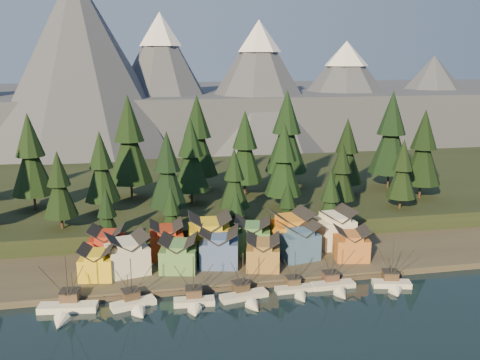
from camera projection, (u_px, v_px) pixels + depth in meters
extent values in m
plane|color=black|center=(250.00, 322.00, 103.51)|extent=(500.00, 500.00, 0.00)
cube|color=#3A332A|center=(218.00, 247.00, 141.52)|extent=(400.00, 50.00, 1.50)
cube|color=black|center=(196.00, 192.00, 188.73)|extent=(420.00, 100.00, 6.00)
cube|color=#4D4437|center=(234.00, 285.00, 119.14)|extent=(80.00, 4.00, 1.00)
cube|color=#4D5163|center=(167.00, 113.00, 329.16)|extent=(560.00, 160.00, 30.00)
cone|color=#4D5163|center=(79.00, 66.00, 256.45)|extent=(100.00, 100.00, 90.00)
cone|color=#4D5163|center=(162.00, 82.00, 283.29)|extent=(80.00, 80.00, 72.00)
cone|color=white|center=(160.00, 29.00, 277.00)|extent=(22.40, 22.40, 17.28)
cone|color=#4D5163|center=(258.00, 86.00, 281.78)|extent=(84.00, 84.00, 68.00)
cone|color=white|center=(259.00, 36.00, 275.84)|extent=(23.52, 23.52, 16.32)
cone|color=#4D5163|center=(345.00, 93.00, 308.64)|extent=(92.00, 92.00, 58.00)
cone|color=white|center=(346.00, 53.00, 303.57)|extent=(25.76, 25.76, 13.92)
cone|color=#4D5163|center=(431.00, 97.00, 328.58)|extent=(88.00, 88.00, 50.00)
cube|color=silver|center=(68.00, 308.00, 108.28)|extent=(12.04, 4.88, 1.81)
cone|color=silver|center=(60.00, 324.00, 102.04)|extent=(3.88, 4.40, 3.39)
cube|color=black|center=(68.00, 312.00, 108.43)|extent=(12.33, 4.97, 0.40)
cube|color=brown|center=(70.00, 296.00, 109.95)|extent=(4.03, 3.83, 2.04)
cube|color=#262424|center=(70.00, 291.00, 109.69)|extent=(4.28, 4.09, 0.23)
cylinder|color=black|center=(67.00, 280.00, 107.60)|extent=(0.20, 0.20, 10.18)
cylinder|color=black|center=(72.00, 284.00, 111.94)|extent=(0.16, 0.16, 4.98)
cube|color=silver|center=(133.00, 305.00, 109.97)|extent=(9.61, 5.53, 1.63)
cone|color=silver|center=(141.00, 315.00, 105.67)|extent=(3.82, 3.85, 3.06)
cube|color=black|center=(133.00, 307.00, 110.11)|extent=(9.83, 5.64, 0.36)
cube|color=#453525|center=(131.00, 295.00, 111.04)|extent=(4.00, 3.86, 1.83)
cube|color=#262424|center=(130.00, 290.00, 110.81)|extent=(4.25, 4.11, 0.20)
cylinder|color=black|center=(131.00, 280.00, 109.22)|extent=(0.18, 0.18, 9.17)
cylinder|color=black|center=(128.00, 285.00, 112.34)|extent=(0.14, 0.14, 4.48)
cube|color=beige|center=(194.00, 303.00, 110.90)|extent=(8.63, 3.61, 1.64)
cone|color=beige|center=(195.00, 313.00, 106.43)|extent=(3.25, 3.08, 3.07)
cube|color=black|center=(194.00, 305.00, 111.04)|extent=(8.84, 3.68, 0.36)
cube|color=#503A2A|center=(194.00, 292.00, 112.03)|extent=(3.47, 3.28, 1.84)
cube|color=#262424|center=(194.00, 288.00, 111.80)|extent=(3.68, 3.49, 0.20)
cylinder|color=black|center=(194.00, 278.00, 110.17)|extent=(0.18, 0.18, 9.21)
cylinder|color=black|center=(193.00, 283.00, 113.39)|extent=(0.14, 0.14, 4.50)
cube|color=beige|center=(244.00, 297.00, 113.69)|extent=(10.68, 4.95, 1.59)
cone|color=beige|center=(255.00, 308.00, 108.61)|extent=(3.61, 4.03, 2.98)
cube|color=black|center=(244.00, 299.00, 113.83)|extent=(10.94, 5.05, 0.35)
cube|color=#413222|center=(241.00, 286.00, 115.03)|extent=(3.70, 3.55, 1.79)
cube|color=#262424|center=(241.00, 282.00, 114.80)|extent=(3.93, 3.78, 0.20)
cylinder|color=black|center=(243.00, 273.00, 113.06)|extent=(0.18, 0.18, 8.93)
cylinder|color=black|center=(237.00, 277.00, 116.63)|extent=(0.14, 0.14, 4.37)
cube|color=beige|center=(295.00, 290.00, 117.15)|extent=(8.89, 2.93, 1.41)
cone|color=beige|center=(303.00, 299.00, 112.57)|extent=(2.75, 3.09, 2.65)
cube|color=black|center=(295.00, 292.00, 117.27)|extent=(9.11, 2.98, 0.31)
cube|color=brown|center=(293.00, 281.00, 118.36)|extent=(2.91, 2.74, 1.59)
cube|color=#262424|center=(293.00, 277.00, 118.16)|extent=(3.09, 2.92, 0.18)
cylinder|color=black|center=(295.00, 269.00, 116.59)|extent=(0.16, 0.16, 7.96)
cylinder|color=black|center=(290.00, 272.00, 119.81)|extent=(0.12, 0.12, 3.89)
cube|color=beige|center=(333.00, 286.00, 119.01)|extent=(9.68, 3.15, 1.57)
cone|color=beige|center=(343.00, 296.00, 113.99)|extent=(3.02, 3.35, 2.95)
cube|color=black|center=(333.00, 288.00, 119.15)|extent=(9.92, 3.20, 0.34)
cube|color=brown|center=(330.00, 276.00, 120.33)|extent=(3.21, 3.02, 1.77)
cube|color=#262424|center=(331.00, 272.00, 120.11)|extent=(3.41, 3.22, 0.20)
cylinder|color=black|center=(333.00, 263.00, 118.38)|extent=(0.18, 0.18, 8.86)
cylinder|color=black|center=(327.00, 267.00, 121.91)|extent=(0.14, 0.14, 4.33)
cube|color=silver|center=(391.00, 285.00, 119.53)|extent=(8.90, 4.91, 1.62)
cone|color=silver|center=(396.00, 294.00, 115.03)|extent=(3.62, 3.50, 3.03)
cube|color=black|center=(391.00, 287.00, 119.67)|extent=(9.11, 5.01, 0.35)
cube|color=#4B3828|center=(390.00, 275.00, 120.67)|extent=(3.85, 3.70, 1.82)
cube|color=#262424|center=(391.00, 271.00, 120.44)|extent=(4.10, 3.95, 0.20)
cylinder|color=black|center=(392.00, 262.00, 118.81)|extent=(0.18, 0.18, 9.10)
cylinder|color=black|center=(389.00, 267.00, 122.04)|extent=(0.14, 0.14, 4.45)
cube|color=gold|center=(98.00, 267.00, 119.84)|extent=(8.38, 7.61, 5.12)
cube|color=gold|center=(97.00, 254.00, 119.14)|extent=(5.05, 6.95, 1.05)
cube|color=beige|center=(128.00, 259.00, 122.78)|extent=(10.55, 9.83, 6.42)
cube|color=beige|center=(127.00, 243.00, 121.90)|extent=(6.63, 8.70, 1.25)
cube|color=#508246|center=(179.00, 259.00, 124.36)|extent=(9.76, 9.34, 5.51)
cube|color=#508246|center=(178.00, 245.00, 123.60)|extent=(6.10, 8.37, 1.16)
cube|color=#3C548F|center=(219.00, 252.00, 127.12)|extent=(10.39, 9.59, 6.29)
cube|color=#3C548F|center=(219.00, 237.00, 126.26)|extent=(6.44, 8.58, 1.25)
cube|color=olive|center=(263.00, 257.00, 125.41)|extent=(9.24, 9.24, 5.44)
cube|color=olive|center=(263.00, 244.00, 124.67)|extent=(5.88, 8.26, 1.07)
cube|color=#385A85|center=(298.00, 246.00, 131.35)|extent=(10.08, 8.99, 6.49)
cube|color=#385A85|center=(299.00, 231.00, 130.47)|extent=(6.17, 8.07, 1.24)
cube|color=#AF642D|center=(351.00, 248.00, 131.09)|extent=(9.06, 8.26, 5.47)
cube|color=#AF642D|center=(352.00, 235.00, 130.33)|extent=(5.51, 7.49, 1.12)
cube|color=#9D2818|center=(107.00, 249.00, 129.16)|extent=(8.93, 8.18, 6.24)
cube|color=#9D2818|center=(107.00, 235.00, 128.32)|extent=(5.34, 7.53, 1.13)
cube|color=maroon|center=(167.00, 244.00, 132.30)|extent=(8.13, 7.64, 6.50)
cube|color=maroon|center=(166.00, 230.00, 131.42)|extent=(4.53, 7.43, 1.13)
cube|color=gold|center=(210.00, 241.00, 132.86)|extent=(10.61, 9.18, 7.60)
cube|color=gold|center=(209.00, 224.00, 131.83)|extent=(6.05, 8.75, 1.43)
cube|color=#468148|center=(252.00, 241.00, 135.01)|extent=(10.45, 9.33, 6.28)
cube|color=#468148|center=(252.00, 227.00, 134.14)|extent=(6.54, 8.18, 1.25)
cube|color=orange|center=(290.00, 236.00, 136.57)|extent=(10.68, 9.75, 7.51)
cube|color=orange|center=(291.00, 220.00, 135.56)|extent=(6.35, 9.03, 1.36)
cube|color=white|center=(334.00, 232.00, 139.94)|extent=(9.84, 9.35, 7.28)
cube|color=white|center=(334.00, 217.00, 138.96)|extent=(5.81, 8.73, 1.26)
cylinder|color=#332319|center=(35.00, 201.00, 156.98)|extent=(0.70, 0.70, 5.01)
cone|color=black|center=(31.00, 165.00, 154.48)|extent=(12.25, 12.25, 17.27)
cone|color=black|center=(29.00, 135.00, 152.43)|extent=(8.35, 8.35, 12.53)
cylinder|color=#332319|center=(62.00, 222.00, 139.94)|extent=(0.70, 0.70, 3.65)
cone|color=black|center=(60.00, 193.00, 138.12)|extent=(8.92, 8.92, 12.58)
cone|color=black|center=(58.00, 168.00, 136.63)|extent=(6.08, 6.08, 9.13)
cylinder|color=#332319|center=(103.00, 206.00, 153.23)|extent=(0.70, 0.70, 4.21)
cone|color=black|center=(102.00, 175.00, 151.13)|extent=(10.28, 10.28, 14.48)
cone|color=black|center=(100.00, 149.00, 149.42)|extent=(7.01, 7.01, 10.51)
cylinder|color=#332319|center=(132.00, 190.00, 168.89)|extent=(0.70, 0.70, 5.77)
cone|color=black|center=(130.00, 151.00, 166.01)|extent=(14.10, 14.10, 19.87)
cone|color=black|center=(128.00, 118.00, 163.65)|extent=(9.62, 9.62, 14.42)
cylinder|color=#332319|center=(169.00, 212.00, 147.08)|extent=(0.70, 0.70, 4.36)
cone|color=black|center=(168.00, 179.00, 144.91)|extent=(10.65, 10.65, 15.01)
cone|color=black|center=(167.00, 151.00, 143.13)|extent=(7.26, 7.26, 10.89)
cylinder|color=#332319|center=(192.00, 196.00, 162.88)|extent=(0.70, 0.70, 4.68)
cone|color=black|center=(191.00, 164.00, 160.55)|extent=(11.43, 11.43, 16.11)
cone|color=black|center=(191.00, 137.00, 158.64)|extent=(7.79, 7.79, 11.69)
cylinder|color=#332319|center=(234.00, 212.00, 148.69)|extent=(0.70, 0.70, 3.49)
cone|color=black|center=(234.00, 186.00, 146.95)|extent=(8.53, 8.53, 12.02)
cone|color=black|center=(234.00, 164.00, 145.52)|extent=(5.82, 5.82, 8.72)
cylinder|color=#332319|center=(245.00, 188.00, 172.96)|extent=(0.70, 0.70, 4.84)
cone|color=black|center=(245.00, 156.00, 170.55)|extent=(11.83, 11.83, 16.67)
cone|color=black|center=(245.00, 129.00, 168.57)|extent=(8.07, 8.07, 12.10)
cylinder|color=#332319|center=(283.00, 201.00, 158.28)|extent=(0.70, 0.70, 4.53)
cone|color=black|center=(284.00, 168.00, 156.03)|extent=(11.07, 11.07, 15.60)
cone|color=black|center=(284.00, 141.00, 154.18)|extent=(7.55, 7.55, 11.32)
cylinder|color=#332319|center=(286.00, 179.00, 183.52)|extent=(0.70, 0.70, 5.84)
cone|color=black|center=(286.00, 142.00, 180.61)|extent=(14.28, 14.28, 20.12)
cone|color=black|center=(287.00, 112.00, 178.22)|extent=(9.73, 9.73, 14.60)
cylinder|color=#332319|center=(340.00, 204.00, 156.66)|extent=(0.70, 0.70, 3.57)
cone|color=black|center=(341.00, 178.00, 154.88)|extent=(8.73, 8.73, 12.30)
cone|color=black|center=(342.00, 157.00, 153.42)|extent=(5.95, 5.95, 8.93)
cylinder|color=#332319|center=(345.00, 188.00, 173.35)|extent=(0.70, 0.70, 4.39)
cone|color=black|center=(346.00, 160.00, 171.17)|extent=(10.74, 10.74, 15.14)
cone|color=black|center=(347.00, 135.00, 169.37)|extent=(7.32, 7.32, 10.99)
cylinder|color=#332319|center=(400.00, 202.00, 158.15)|extent=(0.70, 0.70, 3.66)
cone|color=black|center=(402.00, 176.00, 156.33)|extent=(8.94, 8.94, 12.60)
cone|color=black|center=(403.00, 155.00, 154.84)|extent=(6.10, 6.10, 9.15)
cylinder|color=#332319|center=(388.00, 180.00, 182.34)|extent=(0.70, 0.70, 5.80)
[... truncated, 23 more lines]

